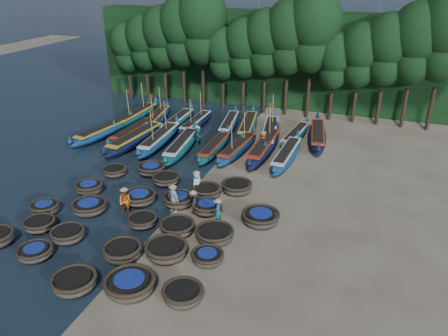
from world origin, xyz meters
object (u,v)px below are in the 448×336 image
(coracle_22, at_px, (166,179))
(long_boat_5, at_px, (215,147))
(coracle_5, at_px, (40,224))
(long_boat_16, at_px, (296,135))
(long_boat_1, at_px, (133,132))
(long_boat_14, at_px, (248,126))
(coracle_12, at_px, (142,220))
(coracle_18, at_px, (207,207))
(coracle_15, at_px, (89,187))
(coracle_20, at_px, (114,171))
(long_boat_12, at_px, (196,123))
(coracle_9, at_px, (207,257))
(coracle_4, at_px, (183,294))
(coracle_11, at_px, (89,206))
(long_boat_10, at_px, (157,118))
(coracle_10, at_px, (45,207))
(long_boat_7, at_px, (264,147))
(coracle_1, at_px, (35,252))
(long_boat_11, at_px, (177,121))
(coracle_16, at_px, (139,197))
(coracle_24, at_px, (237,187))
(fisherman_3, at_px, (193,202))
(coracle_17, at_px, (178,200))
(coracle_8, at_px, (166,250))
(fisherman_5, at_px, (198,135))
(long_boat_3, at_px, (160,139))
(coracle_23, at_px, (206,191))
(fisherman_0, at_px, (197,182))
(fisherman_1, at_px, (218,211))
(long_boat_13, at_px, (229,124))
(coracle_7, at_px, (122,251))
(coracle_6, at_px, (68,234))
(coracle_3, at_px, (130,284))
(long_boat_0, at_px, (103,131))
(coracle_19, at_px, (261,217))
(coracle_13, at_px, (177,227))
(coracle_21, at_px, (151,169))
(fisherman_4, at_px, (173,198))
(long_boat_15, at_px, (270,133))
(coracle_2, at_px, (74,282))
(fisherman_6, at_px, (263,140))
(coracle_14, at_px, (214,234))
(long_boat_4, at_px, (182,145))
(long_boat_9, at_px, (137,115))
(long_boat_8, at_px, (287,155))
(long_boat_6, at_px, (238,148))

(coracle_22, height_order, long_boat_5, long_boat_5)
(coracle_5, xyz_separation_m, long_boat_16, (11.42, 19.61, 0.10))
(long_boat_1, height_order, long_boat_14, long_boat_14)
(coracle_12, relative_size, coracle_18, 0.90)
(coracle_15, xyz_separation_m, coracle_20, (0.11, 3.00, -0.07))
(long_boat_12, relative_size, long_boat_16, 1.04)
(coracle_9, bearing_deg, coracle_18, 111.82)
(coracle_4, xyz_separation_m, coracle_11, (-8.95, 5.43, -0.00))
(long_boat_10, bearing_deg, coracle_10, -94.93)
(long_boat_7, bearing_deg, coracle_1, -113.69)
(coracle_15, bearing_deg, coracle_22, 34.20)
(long_boat_10, distance_m, long_boat_11, 2.44)
(coracle_16, bearing_deg, coracle_24, 32.79)
(coracle_18, xyz_separation_m, fisherman_3, (-0.80, -0.25, 0.36))
(long_boat_12, bearing_deg, coracle_17, -71.60)
(coracle_11, bearing_deg, coracle_8, -21.39)
(long_boat_10, distance_m, fisherman_5, 7.39)
(coracle_17, relative_size, long_boat_3, 0.24)
(fisherman_5, bearing_deg, coracle_23, -179.93)
(coracle_5, bearing_deg, coracle_18, 30.44)
(coracle_10, bearing_deg, fisherman_0, 35.11)
(fisherman_1, bearing_deg, long_boat_13, -161.47)
(long_boat_3, bearing_deg, coracle_7, -73.38)
(long_boat_10, bearing_deg, coracle_11, -86.22)
(coracle_6, bearing_deg, coracle_3, -25.34)
(coracle_4, xyz_separation_m, long_boat_0, (-15.75, 17.27, 0.12))
(coracle_4, height_order, coracle_19, coracle_19)
(coracle_12, bearing_deg, coracle_13, -1.61)
(long_boat_11, bearing_deg, coracle_12, -73.98)
(coracle_7, relative_size, coracle_22, 0.93)
(long_boat_13, height_order, long_boat_16, long_boat_13)
(coracle_21, bearing_deg, coracle_1, -94.62)
(coracle_12, bearing_deg, coracle_23, 63.67)
(coracle_23, relative_size, fisherman_4, 1.09)
(coracle_15, distance_m, long_boat_15, 16.90)
(coracle_17, height_order, long_boat_1, long_boat_1)
(coracle_2, height_order, long_boat_3, long_boat_3)
(fisherman_3, height_order, fisherman_6, fisherman_6)
(coracle_4, relative_size, coracle_14, 0.84)
(long_boat_4, bearing_deg, long_boat_9, 136.10)
(long_boat_8, bearing_deg, coracle_8, -101.00)
(long_boat_3, relative_size, long_boat_6, 1.10)
(long_boat_15, relative_size, fisherman_3, 5.19)
(coracle_22, bearing_deg, coracle_7, -78.64)
(long_boat_1, distance_m, fisherman_0, 12.68)
(coracle_2, relative_size, long_boat_4, 0.31)
(coracle_23, xyz_separation_m, fisherman_4, (-1.27, -2.45, 0.51))
(coracle_11, relative_size, long_boat_12, 0.35)
(coracle_3, bearing_deg, coracle_24, 81.75)
(coracle_11, bearing_deg, long_boat_6, 64.07)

